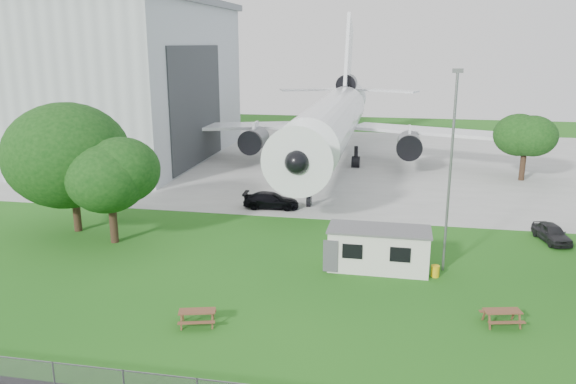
% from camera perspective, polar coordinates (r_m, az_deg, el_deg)
% --- Properties ---
extents(ground, '(160.00, 160.00, 0.00)m').
position_cam_1_polar(ground, '(30.65, 0.59, -11.23)').
color(ground, '#2C711C').
extents(concrete_apron, '(120.00, 46.00, 0.03)m').
position_cam_1_polar(concrete_apron, '(66.65, 6.38, 3.11)').
color(concrete_apron, '#B7B7B2').
rests_on(concrete_apron, ground).
extents(hangar, '(43.00, 31.00, 18.55)m').
position_cam_1_polar(hangar, '(76.35, -23.79, 10.57)').
color(hangar, '#B2B7BC').
rests_on(hangar, ground).
extents(airliner, '(46.36, 47.73, 17.69)m').
position_cam_1_polar(airliner, '(63.85, 4.56, 7.43)').
color(airliner, white).
rests_on(airliner, ground).
extents(site_cabin, '(6.76, 2.76, 2.62)m').
position_cam_1_polar(site_cabin, '(34.96, 9.21, -5.71)').
color(site_cabin, silver).
rests_on(site_cabin, ground).
extents(picnic_west, '(2.13, 1.91, 0.76)m').
position_cam_1_polar(picnic_west, '(28.90, -9.16, -13.15)').
color(picnic_west, brown).
rests_on(picnic_west, ground).
extents(picnic_east, '(2.09, 1.86, 0.76)m').
position_cam_1_polar(picnic_east, '(30.46, 20.83, -12.46)').
color(picnic_east, brown).
rests_on(picnic_east, ground).
extents(lamp_mast, '(0.16, 0.16, 12.00)m').
position_cam_1_polar(lamp_mast, '(34.29, 16.13, 1.67)').
color(lamp_mast, slate).
rests_on(lamp_mast, ground).
extents(tree_west_big, '(9.47, 9.47, 10.71)m').
position_cam_1_polar(tree_west_big, '(43.22, -21.22, 3.84)').
color(tree_west_big, '#382619').
rests_on(tree_west_big, ground).
extents(tree_west_small, '(6.50, 6.50, 8.09)m').
position_cam_1_polar(tree_west_small, '(39.99, -17.68, 1.65)').
color(tree_west_small, '#382619').
rests_on(tree_west_small, ground).
extents(tree_far_apron, '(5.72, 5.72, 7.20)m').
position_cam_1_polar(tree_far_apron, '(60.99, 22.99, 5.05)').
color(tree_far_apron, '#382619').
rests_on(tree_far_apron, ground).
extents(car_ne_hatch, '(2.32, 4.00, 1.28)m').
position_cam_1_polar(car_ne_hatch, '(43.46, 25.22, -3.79)').
color(car_ne_hatch, black).
rests_on(car_ne_hatch, ground).
extents(car_apron_van, '(4.77, 2.16, 1.36)m').
position_cam_1_polar(car_apron_van, '(47.22, -1.73, -0.88)').
color(car_apron_van, black).
rests_on(car_apron_van, ground).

